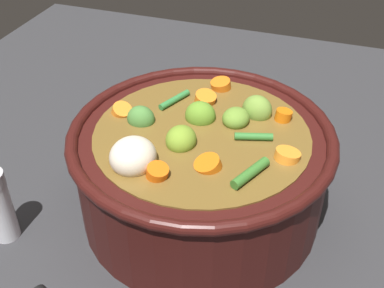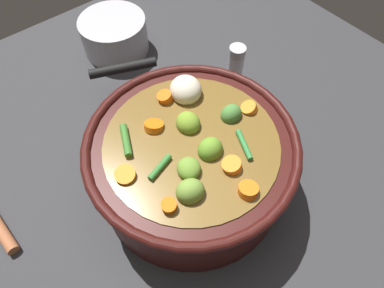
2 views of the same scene
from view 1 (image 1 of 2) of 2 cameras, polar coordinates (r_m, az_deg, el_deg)
name	(u,v)px [view 1 (image 1 of 2)]	position (r m, az deg, el deg)	size (l,w,h in m)	color
ground_plane	(201,208)	(0.63, 1.01, -7.41)	(1.10, 1.10, 0.00)	#2D2D30
cooking_pot	(201,168)	(0.59, 1.05, -2.85)	(0.31, 0.31, 0.15)	#38110F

